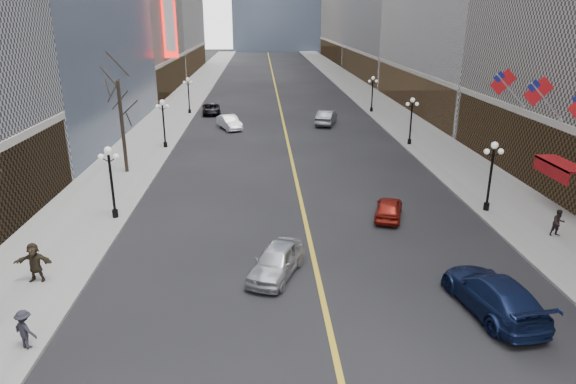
{
  "coord_description": "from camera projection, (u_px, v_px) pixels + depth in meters",
  "views": [
    {
      "loc": [
        -2.62,
        -0.23,
        12.06
      ],
      "look_at": [
        -1.73,
        16.73,
        6.2
      ],
      "focal_mm": 32.0,
      "sensor_mm": 36.0,
      "label": 1
    }
  ],
  "objects": [
    {
      "name": "sidewalk_east",
      "position": [
        381.0,
        107.0,
        71.03
      ],
      "size": [
        6.0,
        230.0,
        0.15
      ],
      "primitive_type": "cube",
      "color": "gray",
      "rests_on": "ground"
    },
    {
      "name": "sidewalk_west",
      "position": [
        177.0,
        108.0,
        69.64
      ],
      "size": [
        6.0,
        230.0,
        0.15
      ],
      "primitive_type": "cube",
      "color": "gray",
      "rests_on": "ground"
    },
    {
      "name": "lane_line",
      "position": [
        278.0,
        97.0,
        79.8
      ],
      "size": [
        0.25,
        200.0,
        0.02
      ],
      "primitive_type": "cube",
      "color": "gold",
      "rests_on": "ground"
    },
    {
      "name": "streetlamp_east_1",
      "position": [
        491.0,
        169.0,
        32.24
      ],
      "size": [
        1.26,
        0.44,
        4.52
      ],
      "color": "black",
      "rests_on": "sidewalk_east"
    },
    {
      "name": "streetlamp_east_2",
      "position": [
        411.0,
        116.0,
        49.23
      ],
      "size": [
        1.26,
        0.44,
        4.52
      ],
      "color": "black",
      "rests_on": "sidewalk_east"
    },
    {
      "name": "streetlamp_east_3",
      "position": [
        372.0,
        90.0,
        66.23
      ],
      "size": [
        1.26,
        0.44,
        4.52
      ],
      "color": "black",
      "rests_on": "sidewalk_east"
    },
    {
      "name": "streetlamp_west_1",
      "position": [
        111.0,
        175.0,
        31.07
      ],
      "size": [
        1.26,
        0.44,
        4.52
      ],
      "color": "black",
      "rests_on": "sidewalk_west"
    },
    {
      "name": "streetlamp_west_2",
      "position": [
        163.0,
        118.0,
        48.06
      ],
      "size": [
        1.26,
        0.44,
        4.52
      ],
      "color": "black",
      "rests_on": "sidewalk_west"
    },
    {
      "name": "streetlamp_west_3",
      "position": [
        188.0,
        92.0,
        65.05
      ],
      "size": [
        1.26,
        0.44,
        4.52
      ],
      "color": "black",
      "rests_on": "sidewalk_west"
    },
    {
      "name": "flag_4",
      "position": [
        541.0,
        94.0,
        32.87
      ],
      "size": [
        2.87,
        0.12,
        2.87
      ],
      "color": "#B2B2B7",
      "rests_on": "ground"
    },
    {
      "name": "flag_5",
      "position": [
        505.0,
        84.0,
        37.59
      ],
      "size": [
        2.87,
        0.12,
        2.87
      ],
      "color": "#B2B2B7",
      "rests_on": "ground"
    },
    {
      "name": "awning_c",
      "position": [
        558.0,
        165.0,
        32.4
      ],
      "size": [
        1.4,
        4.0,
        0.93
      ],
      "color": "maroon",
      "rests_on": "ground"
    },
    {
      "name": "theatre_marquee",
      "position": [
        169.0,
        16.0,
        75.1
      ],
      "size": [
        2.0,
        0.55,
        12.0
      ],
      "color": "red",
      "rests_on": "ground"
    },
    {
      "name": "tree_west_far",
      "position": [
        119.0,
        95.0,
        39.34
      ],
      "size": [
        3.6,
        3.6,
        7.92
      ],
      "color": "#2D231C",
      "rests_on": "sidewalk_west"
    },
    {
      "name": "car_nb_near",
      "position": [
        276.0,
        261.0,
        24.9
      ],
      "size": [
        3.36,
        4.84,
        1.53
      ],
      "primitive_type": "imported",
      "rotation": [
        0.0,
        0.0,
        -0.38
      ],
      "color": "silver",
      "rests_on": "ground"
    },
    {
      "name": "car_nb_mid",
      "position": [
        230.0,
        122.0,
        57.13
      ],
      "size": [
        3.22,
        4.89,
        1.52
      ],
      "primitive_type": "imported",
      "rotation": [
        0.0,
        0.0,
        0.38
      ],
      "color": "white",
      "rests_on": "ground"
    },
    {
      "name": "car_nb_far",
      "position": [
        211.0,
        109.0,
        65.75
      ],
      "size": [
        2.71,
        5.0,
        1.33
      ],
      "primitive_type": "imported",
      "rotation": [
        0.0,
        0.0,
        0.11
      ],
      "color": "black",
      "rests_on": "ground"
    },
    {
      "name": "car_sb_near",
      "position": [
        493.0,
        294.0,
        21.81
      ],
      "size": [
        3.18,
        6.06,
        1.68
      ],
      "primitive_type": "imported",
      "rotation": [
        0.0,
        0.0,
        3.29
      ],
      "color": "#111C42",
      "rests_on": "ground"
    },
    {
      "name": "car_sb_mid",
      "position": [
        389.0,
        208.0,
        32.06
      ],
      "size": [
        2.67,
        4.21,
        1.34
      ],
      "primitive_type": "imported",
      "rotation": [
        0.0,
        0.0,
        2.84
      ],
      "color": "maroon",
      "rests_on": "ground"
    },
    {
      "name": "car_sb_far",
      "position": [
        326.0,
        117.0,
        59.44
      ],
      "size": [
        3.18,
        5.47,
        1.7
      ],
      "primitive_type": "imported",
      "rotation": [
        0.0,
        0.0,
        2.86
      ],
      "color": "#52575B",
      "rests_on": "ground"
    },
    {
      "name": "ped_east_walk",
      "position": [
        558.0,
        223.0,
        29.03
      ],
      "size": [
        0.79,
        0.47,
        1.57
      ],
      "primitive_type": "imported",
      "rotation": [
        0.0,
        0.0,
        0.07
      ],
      "color": "black",
      "rests_on": "sidewalk_east"
    },
    {
      "name": "ped_west_walk",
      "position": [
        25.0,
        329.0,
        19.18
      ],
      "size": [
        1.1,
        0.85,
        1.58
      ],
      "primitive_type": "imported",
      "rotation": [
        0.0,
        0.0,
        2.66
      ],
      "color": "#22212A",
      "rests_on": "sidewalk_west"
    },
    {
      "name": "ped_west_far",
      "position": [
        35.0,
        262.0,
        24.0
      ],
      "size": [
        1.82,
        0.62,
        1.94
      ],
      "primitive_type": "imported",
      "rotation": [
        0.0,
        0.0,
        -0.06
      ],
      "color": "#30261A",
      "rests_on": "sidewalk_west"
    }
  ]
}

